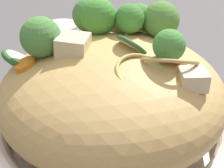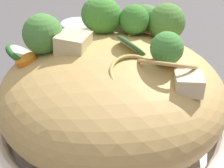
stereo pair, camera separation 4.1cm
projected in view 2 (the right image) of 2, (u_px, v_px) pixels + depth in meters
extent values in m
plane|color=#514E4F|center=(112.00, 147.00, 0.47)|extent=(3.00, 3.00, 0.00)
cylinder|color=white|center=(112.00, 140.00, 0.46)|extent=(0.32, 0.32, 0.02)
torus|color=white|center=(112.00, 123.00, 0.44)|extent=(0.33, 0.33, 0.04)
ellipsoid|color=tan|center=(112.00, 93.00, 0.42)|extent=(0.28, 0.28, 0.13)
torus|color=tan|center=(167.00, 64.00, 0.37)|extent=(0.09, 0.09, 0.03)
torus|color=tan|center=(112.00, 60.00, 0.40)|extent=(0.04, 0.04, 0.02)
torus|color=tan|center=(147.00, 46.00, 0.42)|extent=(0.06, 0.06, 0.03)
torus|color=tan|center=(133.00, 75.00, 0.35)|extent=(0.06, 0.06, 0.02)
cone|color=#9EB576|center=(134.00, 36.00, 0.43)|extent=(0.02, 0.02, 0.02)
sphere|color=#3D7F31|center=(134.00, 20.00, 0.42)|extent=(0.04, 0.04, 0.04)
cone|color=#9EB774|center=(99.00, 32.00, 0.49)|extent=(0.03, 0.03, 0.02)
sphere|color=#487F3E|center=(98.00, 14.00, 0.48)|extent=(0.07, 0.07, 0.05)
cone|color=#98C170|center=(45.00, 52.00, 0.41)|extent=(0.03, 0.03, 0.02)
sphere|color=#49833C|center=(43.00, 34.00, 0.39)|extent=(0.05, 0.05, 0.05)
cone|color=#9BB674|center=(104.00, 33.00, 0.44)|extent=(0.02, 0.03, 0.02)
sphere|color=#438733|center=(104.00, 16.00, 0.43)|extent=(0.05, 0.05, 0.05)
cone|color=#98B77A|center=(145.00, 34.00, 0.45)|extent=(0.03, 0.03, 0.02)
sphere|color=#4C7C41|center=(146.00, 19.00, 0.44)|extent=(0.05, 0.05, 0.04)
cone|color=#96C370|center=(165.00, 66.00, 0.37)|extent=(0.02, 0.02, 0.02)
sphere|color=#45873C|center=(167.00, 48.00, 0.36)|extent=(0.04, 0.04, 0.04)
cone|color=#96B77A|center=(165.00, 41.00, 0.44)|extent=(0.03, 0.03, 0.02)
sphere|color=#4D8037|center=(167.00, 22.00, 0.43)|extent=(0.07, 0.07, 0.05)
cylinder|color=orange|center=(175.00, 66.00, 0.37)|extent=(0.03, 0.03, 0.02)
cylinder|color=orange|center=(165.00, 54.00, 0.38)|extent=(0.03, 0.03, 0.01)
cylinder|color=orange|center=(27.00, 60.00, 0.40)|extent=(0.03, 0.03, 0.01)
cylinder|color=beige|center=(23.00, 56.00, 0.42)|extent=(0.04, 0.04, 0.03)
torus|color=#235B23|center=(23.00, 56.00, 0.42)|extent=(0.05, 0.05, 0.03)
cylinder|color=beige|center=(132.00, 47.00, 0.38)|extent=(0.03, 0.04, 0.03)
torus|color=#2E532C|center=(132.00, 47.00, 0.38)|extent=(0.04, 0.04, 0.03)
cube|color=beige|center=(131.00, 26.00, 0.46)|extent=(0.05, 0.04, 0.03)
cube|color=beige|center=(188.00, 84.00, 0.34)|extent=(0.04, 0.04, 0.02)
cube|color=beige|center=(73.00, 44.00, 0.39)|extent=(0.05, 0.05, 0.03)
cylinder|color=silver|center=(79.00, 42.00, 0.67)|extent=(0.06, 0.06, 0.08)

